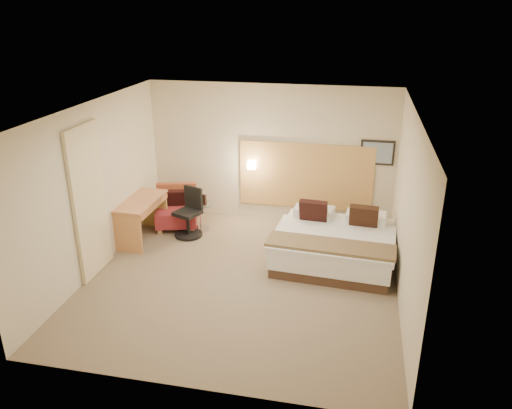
% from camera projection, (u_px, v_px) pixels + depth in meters
% --- Properties ---
extents(floor, '(4.80, 5.00, 0.02)m').
position_uv_depth(floor, '(242.00, 279.00, 7.96)').
color(floor, '#7A6952').
rests_on(floor, ground).
extents(ceiling, '(4.80, 5.00, 0.02)m').
position_uv_depth(ceiling, '(240.00, 109.00, 6.94)').
color(ceiling, white).
rests_on(ceiling, floor).
extents(wall_back, '(4.80, 0.02, 2.70)m').
position_uv_depth(wall_back, '(271.00, 154.00, 9.73)').
color(wall_back, beige).
rests_on(wall_back, floor).
extents(wall_front, '(4.80, 0.02, 2.70)m').
position_uv_depth(wall_front, '(186.00, 286.00, 5.17)').
color(wall_front, beige).
rests_on(wall_front, floor).
extents(wall_left, '(0.02, 5.00, 2.70)m').
position_uv_depth(wall_left, '(93.00, 188.00, 7.90)').
color(wall_left, beige).
rests_on(wall_left, floor).
extents(wall_right, '(0.02, 5.00, 2.70)m').
position_uv_depth(wall_right, '(408.00, 213.00, 7.00)').
color(wall_right, beige).
rests_on(wall_right, floor).
extents(headboard_panel, '(2.60, 0.04, 1.30)m').
position_uv_depth(headboard_panel, '(305.00, 176.00, 9.71)').
color(headboard_panel, tan).
rests_on(headboard_panel, wall_back).
extents(art_frame, '(0.62, 0.03, 0.47)m').
position_uv_depth(art_frame, '(377.00, 153.00, 9.27)').
color(art_frame, black).
rests_on(art_frame, wall_back).
extents(art_canvas, '(0.54, 0.01, 0.39)m').
position_uv_depth(art_canvas, '(377.00, 153.00, 9.25)').
color(art_canvas, '#778EA4').
rests_on(art_canvas, wall_back).
extents(lamp_arm, '(0.02, 0.12, 0.02)m').
position_uv_depth(lamp_arm, '(252.00, 164.00, 9.79)').
color(lamp_arm, silver).
rests_on(lamp_arm, wall_back).
extents(lamp_shade, '(0.15, 0.15, 0.15)m').
position_uv_depth(lamp_shade, '(252.00, 165.00, 9.73)').
color(lamp_shade, '#F3E2BD').
rests_on(lamp_shade, wall_back).
extents(curtain, '(0.06, 0.90, 2.42)m').
position_uv_depth(curtain, '(89.00, 202.00, 7.72)').
color(curtain, beige).
rests_on(curtain, wall_left).
extents(bottle_a, '(0.07, 0.07, 0.19)m').
position_uv_depth(bottle_a, '(197.00, 198.00, 9.50)').
color(bottle_a, '#97CCEA').
rests_on(bottle_a, side_table).
extents(bottle_b, '(0.07, 0.07, 0.19)m').
position_uv_depth(bottle_b, '(202.00, 199.00, 9.49)').
color(bottle_b, '#9AD2EE').
rests_on(bottle_b, side_table).
extents(menu_folder, '(0.13, 0.08, 0.21)m').
position_uv_depth(menu_folder, '(203.00, 200.00, 9.42)').
color(menu_folder, black).
rests_on(menu_folder, side_table).
extents(bed, '(2.08, 2.04, 0.96)m').
position_uv_depth(bed, '(335.00, 243.00, 8.44)').
color(bed, '#462E23').
rests_on(bed, floor).
extents(lounge_chair, '(0.93, 0.86, 0.82)m').
position_uv_depth(lounge_chair, '(177.00, 211.00, 9.71)').
color(lounge_chair, tan).
rests_on(lounge_chair, floor).
extents(side_table, '(0.59, 0.59, 0.53)m').
position_uv_depth(side_table, '(201.00, 215.00, 9.60)').
color(side_table, silver).
rests_on(side_table, floor).
extents(desk, '(0.59, 1.25, 0.77)m').
position_uv_depth(desk, '(142.00, 208.00, 9.08)').
color(desk, '#CD8050').
rests_on(desk, floor).
extents(desk_chair, '(0.67, 0.67, 0.92)m').
position_uv_depth(desk_chair, '(189.00, 217.00, 9.31)').
color(desk_chair, black).
rests_on(desk_chair, floor).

